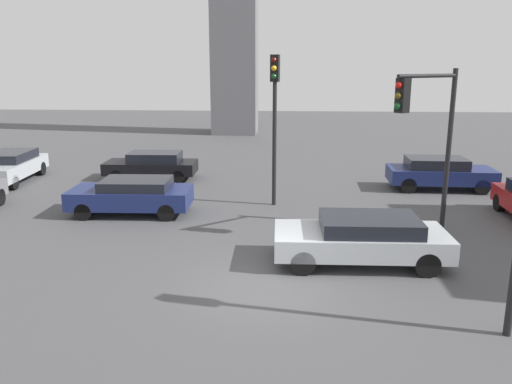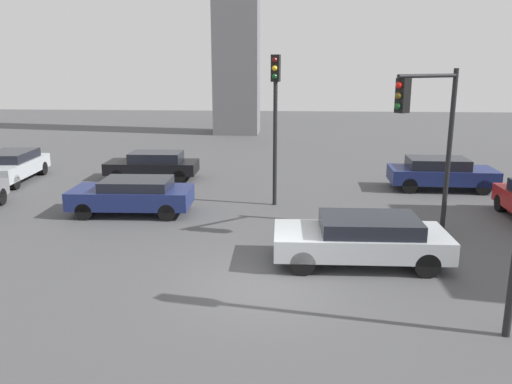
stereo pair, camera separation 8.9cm
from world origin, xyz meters
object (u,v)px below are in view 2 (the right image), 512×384
object	(u,v)px
car_3	(441,173)
car_4	(153,165)
car_1	(10,166)
car_2	(133,195)
traffic_light_1	(428,120)
car_0	(362,238)
traffic_light_0	(275,103)

from	to	relation	value
car_3	car_4	bearing A→B (deg)	175.79
car_1	car_2	size ratio (longest dim) A/B	1.08
car_2	car_3	size ratio (longest dim) A/B	0.97
car_2	car_4	xyz separation A→B (m)	(-0.88, 6.12, -0.02)
car_4	traffic_light_1	bearing A→B (deg)	141.98
car_4	car_0	bearing A→B (deg)	128.30
car_2	traffic_light_1	bearing A→B (deg)	166.79
car_0	car_3	size ratio (longest dim) A/B	1.05
traffic_light_0	car_1	size ratio (longest dim) A/B	1.20
traffic_light_1	car_4	bearing A→B (deg)	-75.93
traffic_light_0	traffic_light_1	distance (m)	6.07
traffic_light_1	car_2	distance (m)	10.75
car_0	car_4	distance (m)	13.76
traffic_light_0	car_4	distance (m)	8.29
traffic_light_1	car_0	xyz separation A→B (m)	(-2.17, -2.44, -3.05)
car_0	car_2	size ratio (longest dim) A/B	1.07
car_0	car_2	world-z (taller)	car_0
car_1	car_0	bearing A→B (deg)	53.98
traffic_light_0	car_2	distance (m)	6.42
car_0	car_3	distance (m)	10.35
car_0	car_1	world-z (taller)	car_1
traffic_light_1	car_3	size ratio (longest dim) A/B	1.16
car_0	car_4	bearing A→B (deg)	-51.40
traffic_light_1	car_2	size ratio (longest dim) A/B	1.19
car_1	car_4	xyz separation A→B (m)	(6.69, 1.11, -0.07)
traffic_light_0	car_1	bearing A→B (deg)	-94.46
traffic_light_0	car_3	world-z (taller)	traffic_light_0
traffic_light_1	car_0	distance (m)	4.47
traffic_light_1	car_2	bearing A→B (deg)	-50.65
traffic_light_0	car_2	size ratio (longest dim) A/B	1.30
traffic_light_0	car_1	world-z (taller)	traffic_light_0
traffic_light_0	car_2	world-z (taller)	traffic_light_0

